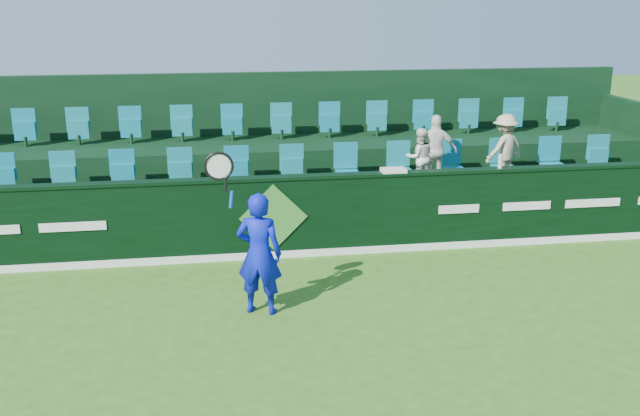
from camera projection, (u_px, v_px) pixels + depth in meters
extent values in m
plane|color=#306518|center=(307.00, 379.00, 7.93)|extent=(60.00, 60.00, 0.00)
cube|color=black|center=(273.00, 218.00, 11.53)|extent=(16.00, 0.20, 1.30)
cube|color=black|center=(272.00, 178.00, 11.34)|extent=(16.00, 0.24, 0.05)
cube|color=white|center=(274.00, 255.00, 11.60)|extent=(16.00, 0.02, 0.12)
cube|color=#3C802E|center=(274.00, 218.00, 11.41)|extent=(1.10, 0.02, 1.10)
cube|color=white|center=(73.00, 227.00, 10.95)|extent=(1.00, 0.01, 0.14)
cube|color=white|center=(459.00, 209.00, 11.87)|extent=(0.70, 0.01, 0.14)
cube|color=white|center=(527.00, 206.00, 12.05)|extent=(0.85, 0.01, 0.14)
cube|color=white|center=(593.00, 203.00, 12.22)|extent=(1.00, 0.01, 0.14)
cube|color=black|center=(268.00, 214.00, 12.65)|extent=(16.00, 2.00, 0.80)
cube|color=black|center=(259.00, 175.00, 14.38)|extent=(16.00, 1.80, 1.30)
cube|color=black|center=(255.00, 134.00, 15.14)|extent=(16.00, 0.20, 2.60)
cube|color=#0F778E|center=(265.00, 170.00, 12.83)|extent=(13.50, 0.50, 0.60)
cube|color=#0F778E|center=(257.00, 126.00, 14.39)|extent=(13.50, 0.50, 0.60)
imported|color=#0B16BF|center=(259.00, 254.00, 9.41)|extent=(0.70, 0.57, 1.67)
cylinder|color=#143FBF|center=(231.00, 200.00, 9.04)|extent=(0.07, 0.04, 0.22)
cylinder|color=black|center=(226.00, 184.00, 8.97)|extent=(0.06, 0.03, 0.20)
torus|color=black|center=(219.00, 166.00, 8.89)|extent=(0.42, 0.04, 0.42)
cylinder|color=silver|center=(219.00, 166.00, 8.89)|extent=(0.34, 0.01, 0.34)
imported|color=white|center=(419.00, 157.00, 12.81)|extent=(0.55, 0.45, 1.05)
imported|color=white|center=(436.00, 150.00, 12.82)|extent=(0.81, 0.50, 1.29)
imported|color=tan|center=(505.00, 149.00, 13.02)|extent=(0.94, 0.75, 1.27)
cube|color=white|center=(393.00, 170.00, 11.62)|extent=(0.40, 0.26, 0.06)
cylinder|color=silver|center=(500.00, 161.00, 11.86)|extent=(0.08, 0.08, 0.24)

